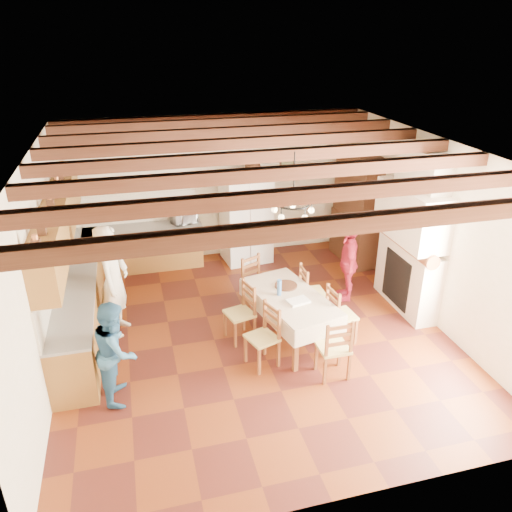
# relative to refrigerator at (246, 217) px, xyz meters

# --- Properties ---
(floor) EXTENTS (6.00, 6.50, 0.02)m
(floor) POSITION_rel_refrigerator_xyz_m (-0.55, -2.83, -0.95)
(floor) COLOR #491B14
(floor) RESTS_ON ground
(ceiling) EXTENTS (6.00, 6.50, 0.02)m
(ceiling) POSITION_rel_refrigerator_xyz_m (-0.55, -2.83, 2.07)
(ceiling) COLOR white
(ceiling) RESTS_ON ground
(wall_back) EXTENTS (6.00, 0.02, 3.00)m
(wall_back) POSITION_rel_refrigerator_xyz_m (-0.55, 0.43, 0.56)
(wall_back) COLOR beige
(wall_back) RESTS_ON ground
(wall_front) EXTENTS (6.00, 0.02, 3.00)m
(wall_front) POSITION_rel_refrigerator_xyz_m (-0.55, -6.09, 0.56)
(wall_front) COLOR beige
(wall_front) RESTS_ON ground
(wall_left) EXTENTS (0.02, 6.50, 3.00)m
(wall_left) POSITION_rel_refrigerator_xyz_m (-3.56, -2.83, 0.56)
(wall_left) COLOR beige
(wall_left) RESTS_ON ground
(wall_right) EXTENTS (0.02, 6.50, 3.00)m
(wall_right) POSITION_rel_refrigerator_xyz_m (2.46, -2.83, 0.56)
(wall_right) COLOR beige
(wall_right) RESTS_ON ground
(ceiling_beams) EXTENTS (6.00, 6.30, 0.16)m
(ceiling_beams) POSITION_rel_refrigerator_xyz_m (-0.55, -2.83, 1.97)
(ceiling_beams) COLOR #361B11
(ceiling_beams) RESTS_ON ground
(lower_cabinets_left) EXTENTS (0.60, 4.30, 0.86)m
(lower_cabinets_left) POSITION_rel_refrigerator_xyz_m (-3.25, -1.78, -0.51)
(lower_cabinets_left) COLOR brown
(lower_cabinets_left) RESTS_ON ground
(lower_cabinets_back) EXTENTS (2.30, 0.60, 0.86)m
(lower_cabinets_back) POSITION_rel_refrigerator_xyz_m (-2.10, 0.12, -0.51)
(lower_cabinets_back) COLOR brown
(lower_cabinets_back) RESTS_ON ground
(countertop_left) EXTENTS (0.62, 4.30, 0.04)m
(countertop_left) POSITION_rel_refrigerator_xyz_m (-3.25, -1.78, -0.06)
(countertop_left) COLOR slate
(countertop_left) RESTS_ON lower_cabinets_left
(countertop_back) EXTENTS (2.34, 0.62, 0.04)m
(countertop_back) POSITION_rel_refrigerator_xyz_m (-2.10, 0.12, -0.06)
(countertop_back) COLOR slate
(countertop_back) RESTS_ON lower_cabinets_back
(backsplash_left) EXTENTS (0.03, 4.30, 0.60)m
(backsplash_left) POSITION_rel_refrigerator_xyz_m (-3.54, -1.78, 0.26)
(backsplash_left) COLOR white
(backsplash_left) RESTS_ON ground
(backsplash_back) EXTENTS (2.30, 0.03, 0.60)m
(backsplash_back) POSITION_rel_refrigerator_xyz_m (-2.10, 0.41, 0.26)
(backsplash_back) COLOR white
(backsplash_back) RESTS_ON ground
(upper_cabinets) EXTENTS (0.35, 4.20, 0.70)m
(upper_cabinets) POSITION_rel_refrigerator_xyz_m (-3.38, -1.78, 0.91)
(upper_cabinets) COLOR brown
(upper_cabinets) RESTS_ON ground
(fireplace) EXTENTS (0.56, 1.60, 2.80)m
(fireplace) POSITION_rel_refrigerator_xyz_m (2.17, -2.63, 0.46)
(fireplace) COLOR beige
(fireplace) RESTS_ON ground
(wall_picture) EXTENTS (0.34, 0.03, 0.42)m
(wall_picture) POSITION_rel_refrigerator_xyz_m (1.00, 0.40, 0.91)
(wall_picture) COLOR #311E16
(wall_picture) RESTS_ON ground
(refrigerator) EXTENTS (1.02, 0.87, 1.89)m
(refrigerator) POSITION_rel_refrigerator_xyz_m (0.00, 0.00, 0.00)
(refrigerator) COLOR white
(refrigerator) RESTS_ON floor
(hutch) EXTENTS (0.65, 1.30, 2.28)m
(hutch) POSITION_rel_refrigerator_xyz_m (2.20, -0.60, 0.20)
(hutch) COLOR #362211
(hutch) RESTS_ON floor
(dining_table) EXTENTS (1.25, 1.89, 0.76)m
(dining_table) POSITION_rel_refrigerator_xyz_m (-0.04, -3.05, -0.26)
(dining_table) COLOR silver
(dining_table) RESTS_ON floor
(chandelier) EXTENTS (0.47, 0.47, 0.03)m
(chandelier) POSITION_rel_refrigerator_xyz_m (-0.04, -3.05, 1.31)
(chandelier) COLOR black
(chandelier) RESTS_ON ground
(chair_left_near) EXTENTS (0.51, 0.53, 0.96)m
(chair_left_near) POSITION_rel_refrigerator_xyz_m (-0.65, -3.62, -0.46)
(chair_left_near) COLOR brown
(chair_left_near) RESTS_ON floor
(chair_left_far) EXTENTS (0.49, 0.51, 0.96)m
(chair_left_far) POSITION_rel_refrigerator_xyz_m (-0.81, -2.89, -0.46)
(chair_left_far) COLOR brown
(chair_left_far) RESTS_ON floor
(chair_right_near) EXTENTS (0.44, 0.46, 0.96)m
(chair_right_near) POSITION_rel_refrigerator_xyz_m (0.71, -3.34, -0.46)
(chair_right_near) COLOR brown
(chair_right_near) RESTS_ON floor
(chair_right_far) EXTENTS (0.41, 0.43, 0.96)m
(chair_right_far) POSITION_rel_refrigerator_xyz_m (0.53, -2.55, -0.46)
(chair_right_far) COLOR brown
(chair_right_far) RESTS_ON floor
(chair_end_near) EXTENTS (0.42, 0.40, 0.96)m
(chair_end_near) POSITION_rel_refrigerator_xyz_m (0.26, -4.11, -0.46)
(chair_end_near) COLOR brown
(chair_end_near) RESTS_ON floor
(chair_end_far) EXTENTS (0.55, 0.54, 0.96)m
(chair_end_far) POSITION_rel_refrigerator_xyz_m (-0.31, -2.05, -0.46)
(chair_end_far) COLOR brown
(chair_end_far) RESTS_ON floor
(person_man) EXTENTS (0.63, 0.78, 1.85)m
(person_man) POSITION_rel_refrigerator_xyz_m (-2.66, -2.16, -0.02)
(person_man) COLOR white
(person_man) RESTS_ON floor
(person_woman_blue) EXTENTS (0.60, 0.74, 1.43)m
(person_woman_blue) POSITION_rel_refrigerator_xyz_m (-2.66, -3.78, -0.23)
(person_woman_blue) COLOR #316592
(person_woman_blue) RESTS_ON floor
(person_woman_red) EXTENTS (0.61, 0.91, 1.43)m
(person_woman_red) POSITION_rel_refrigerator_xyz_m (1.37, -2.10, -0.23)
(person_woman_red) COLOR #BB213A
(person_woman_red) RESTS_ON floor
(microwave) EXTENTS (0.58, 0.48, 0.27)m
(microwave) POSITION_rel_refrigerator_xyz_m (-1.27, 0.12, 0.09)
(microwave) COLOR silver
(microwave) RESTS_ON countertop_back
(fridge_vase) EXTENTS (0.38, 0.38, 0.33)m
(fridge_vase) POSITION_rel_refrigerator_xyz_m (0.15, 0.00, 1.11)
(fridge_vase) COLOR #362211
(fridge_vase) RESTS_ON refrigerator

